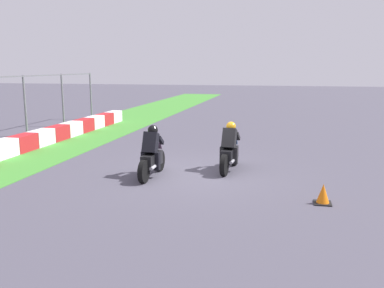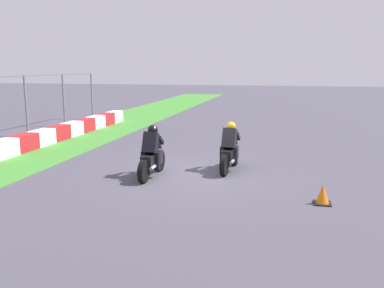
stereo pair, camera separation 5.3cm
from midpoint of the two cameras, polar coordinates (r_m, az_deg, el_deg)
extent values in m
plane|color=#4B4855|center=(12.45, 0.30, -4.15)|extent=(120.00, 120.00, 0.00)
cube|color=white|center=(15.94, -24.87, -0.69)|extent=(1.20, 0.60, 0.64)
cube|color=red|center=(16.91, -22.37, 0.09)|extent=(1.20, 0.60, 0.64)
cube|color=white|center=(17.91, -20.15, 0.79)|extent=(1.20, 0.60, 0.64)
cube|color=red|center=(18.93, -18.17, 1.41)|extent=(1.20, 0.60, 0.64)
cube|color=white|center=(19.98, -16.39, 1.97)|extent=(1.20, 0.60, 0.64)
cube|color=red|center=(21.04, -14.79, 2.46)|extent=(1.20, 0.60, 0.64)
cube|color=white|center=(22.12, -13.34, 2.91)|extent=(1.20, 0.60, 0.64)
cube|color=red|center=(23.22, -12.03, 3.32)|extent=(1.20, 0.60, 0.64)
cube|color=white|center=(24.32, -10.83, 3.68)|extent=(1.20, 0.60, 0.64)
cylinder|color=slate|center=(20.40, -22.06, 4.85)|extent=(0.10, 0.10, 2.80)
cylinder|color=slate|center=(23.18, -17.44, 5.74)|extent=(0.10, 0.10, 2.80)
cylinder|color=slate|center=(26.08, -13.81, 6.41)|extent=(0.10, 0.10, 2.80)
cylinder|color=black|center=(13.53, 5.74, -1.61)|extent=(0.65, 0.20, 0.64)
cylinder|color=black|center=(12.20, 4.35, -2.94)|extent=(0.65, 0.20, 0.64)
cube|color=black|center=(12.83, 5.10, -1.45)|extent=(1.12, 0.42, 0.40)
ellipsoid|color=black|center=(12.86, 5.22, -0.06)|extent=(0.51, 0.34, 0.24)
cube|color=red|center=(12.34, 4.57, -1.84)|extent=(0.07, 0.16, 0.08)
cylinder|color=#A5A5AD|center=(12.49, 5.45, -2.40)|extent=(0.43, 0.14, 0.10)
cube|color=black|center=(12.63, 5.03, 0.76)|extent=(0.52, 0.44, 0.66)
sphere|color=orange|center=(12.79, 5.28, 2.42)|extent=(0.33, 0.33, 0.30)
cube|color=#44638D|center=(13.24, 5.60, 0.42)|extent=(0.18, 0.27, 0.23)
cube|color=black|center=(12.76, 4.10, -1.51)|extent=(0.19, 0.16, 0.52)
cube|color=black|center=(12.67, 5.86, -1.62)|extent=(0.19, 0.16, 0.52)
cube|color=black|center=(13.03, 4.64, 1.16)|extent=(0.39, 0.13, 0.31)
cube|color=black|center=(12.96, 6.19, 1.08)|extent=(0.39, 0.13, 0.31)
cylinder|color=black|center=(12.80, -4.60, -2.30)|extent=(0.64, 0.15, 0.64)
cylinder|color=black|center=(11.52, -6.79, -3.80)|extent=(0.64, 0.15, 0.64)
cube|color=black|center=(12.11, -5.65, -2.18)|extent=(1.11, 0.34, 0.40)
ellipsoid|color=black|center=(12.14, -5.52, -0.70)|extent=(0.49, 0.31, 0.24)
cube|color=red|center=(11.64, -6.49, -2.62)|extent=(0.06, 0.16, 0.08)
cylinder|color=#A5A5AD|center=(11.77, -5.47, -3.21)|extent=(0.42, 0.11, 0.10)
cube|color=black|center=(11.92, -5.86, 0.16)|extent=(0.49, 0.41, 0.66)
sphere|color=black|center=(12.07, -5.54, 1.93)|extent=(0.31, 0.31, 0.30)
cube|color=#664E6B|center=(12.51, -4.92, -0.17)|extent=(0.16, 0.26, 0.23)
cube|color=black|center=(12.07, -6.74, -2.25)|extent=(0.18, 0.14, 0.52)
cube|color=black|center=(11.94, -4.94, -2.36)|extent=(0.18, 0.14, 0.52)
cube|color=black|center=(12.33, -6.06, 0.59)|extent=(0.39, 0.11, 0.31)
cube|color=black|center=(12.21, -4.47, 0.53)|extent=(0.39, 0.11, 0.31)
cube|color=black|center=(10.28, 17.39, -7.76)|extent=(0.40, 0.40, 0.03)
cone|color=orange|center=(10.22, 17.46, -6.56)|extent=(0.32, 0.32, 0.48)
camera|label=1|loc=(0.03, -90.12, -0.02)|focal=38.74mm
camera|label=2|loc=(0.03, 89.88, 0.02)|focal=38.74mm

